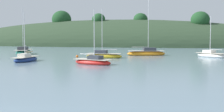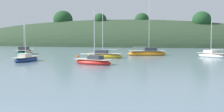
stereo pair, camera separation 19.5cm
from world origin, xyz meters
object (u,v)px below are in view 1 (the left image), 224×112
object	(u,v)px
sailboat_black_sloop	(147,53)
sailboat_red_portside	(93,62)
mooring_buoy_outer	(77,56)
sailboat_grey_yawl	(24,52)
sailboat_yellow_far	(104,56)
sailboat_blue_center	(26,59)
sailboat_cream_ketch	(211,55)

from	to	relation	value
sailboat_black_sloop	sailboat_red_portside	bearing A→B (deg)	-102.32
mooring_buoy_outer	sailboat_black_sloop	bearing A→B (deg)	35.69
sailboat_grey_yawl	mooring_buoy_outer	distance (m)	13.90
sailboat_yellow_far	sailboat_blue_center	xyz separation A→B (m)	(-8.24, -8.94, -0.03)
sailboat_red_portside	mooring_buoy_outer	world-z (taller)	sailboat_red_portside
sailboat_yellow_far	mooring_buoy_outer	distance (m)	4.72
sailboat_grey_yawl	mooring_buoy_outer	bearing A→B (deg)	-17.41
sailboat_blue_center	mooring_buoy_outer	xyz separation A→B (m)	(3.54, 9.14, -0.22)
sailboat_blue_center	sailboat_red_portside	bearing A→B (deg)	-6.62
sailboat_blue_center	sailboat_yellow_far	bearing A→B (deg)	47.32
sailboat_yellow_far	mooring_buoy_outer	bearing A→B (deg)	177.58
sailboat_grey_yawl	sailboat_black_sloop	bearing A→B (deg)	8.11
mooring_buoy_outer	sailboat_red_portside	bearing A→B (deg)	-57.37
sailboat_red_portside	sailboat_blue_center	size ratio (longest dim) A/B	0.99
sailboat_cream_ketch	sailboat_grey_yawl	size ratio (longest dim) A/B	0.75
sailboat_yellow_far	sailboat_grey_yawl	bearing A→B (deg)	166.37
sailboat_red_portside	sailboat_yellow_far	bearing A→B (deg)	100.63
sailboat_grey_yawl	mooring_buoy_outer	size ratio (longest dim) A/B	17.42
sailboat_black_sloop	mooring_buoy_outer	world-z (taller)	sailboat_black_sloop
sailboat_cream_ketch	mooring_buoy_outer	xyz separation A→B (m)	(-21.51, -6.18, -0.23)
sailboat_black_sloop	sailboat_blue_center	bearing A→B (deg)	-130.09
sailboat_yellow_far	sailboat_grey_yawl	size ratio (longest dim) A/B	0.85
sailboat_yellow_far	sailboat_red_portside	distance (m)	10.29
sailboat_yellow_far	sailboat_grey_yawl	world-z (taller)	sailboat_grey_yawl
sailboat_black_sloop	sailboat_red_portside	size ratio (longest dim) A/B	1.58
sailboat_blue_center	mooring_buoy_outer	size ratio (longest dim) A/B	12.61
sailboat_red_portside	mooring_buoy_outer	distance (m)	12.25
sailboat_grey_yawl	sailboat_red_portside	bearing A→B (deg)	-36.08
sailboat_black_sloop	mooring_buoy_outer	xyz separation A→B (m)	(-10.51, -7.55, -0.31)
sailboat_cream_ketch	sailboat_grey_yawl	distance (m)	34.82
sailboat_black_sloop	sailboat_grey_yawl	size ratio (longest dim) A/B	1.13
sailboat_black_sloop	mooring_buoy_outer	distance (m)	12.94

